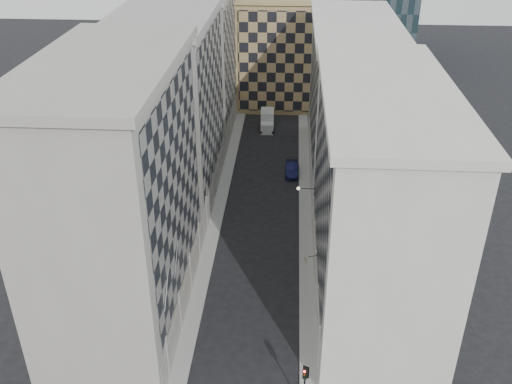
% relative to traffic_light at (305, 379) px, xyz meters
% --- Properties ---
extents(sidewalk_west, '(1.50, 100.00, 0.15)m').
position_rel_traffic_light_xyz_m(sidewalk_west, '(-10.02, 29.46, -2.93)').
color(sidewalk_west, '#969590').
rests_on(sidewalk_west, ground).
extents(sidewalk_east, '(1.50, 100.00, 0.15)m').
position_rel_traffic_light_xyz_m(sidewalk_east, '(0.48, 29.46, -2.93)').
color(sidewalk_east, '#969590').
rests_on(sidewalk_east, ground).
extents(bldg_left_a, '(10.80, 22.80, 23.70)m').
position_rel_traffic_light_xyz_m(bldg_left_a, '(-15.65, 10.46, 8.81)').
color(bldg_left_a, gray).
rests_on(bldg_left_a, ground).
extents(bldg_left_b, '(10.80, 22.80, 22.70)m').
position_rel_traffic_light_xyz_m(bldg_left_b, '(-15.65, 32.46, 8.32)').
color(bldg_left_b, '#9C9891').
rests_on(bldg_left_b, ground).
extents(bldg_left_c, '(10.80, 22.80, 21.70)m').
position_rel_traffic_light_xyz_m(bldg_left_c, '(-15.65, 54.46, 7.82)').
color(bldg_left_c, gray).
rests_on(bldg_left_c, ground).
extents(bldg_right_a, '(10.80, 26.80, 20.70)m').
position_rel_traffic_light_xyz_m(bldg_right_a, '(6.11, 14.46, 7.31)').
color(bldg_right_a, beige).
rests_on(bldg_right_a, ground).
extents(bldg_right_b, '(10.80, 28.80, 19.70)m').
position_rel_traffic_light_xyz_m(bldg_right_b, '(6.12, 41.46, 6.84)').
color(bldg_right_b, beige).
rests_on(bldg_right_b, ground).
extents(tan_block, '(16.80, 14.80, 18.80)m').
position_rel_traffic_light_xyz_m(tan_block, '(-2.77, 67.35, 6.43)').
color(tan_block, tan).
rests_on(tan_block, ground).
extents(flagpoles_left, '(0.10, 6.33, 2.33)m').
position_rel_traffic_light_xyz_m(flagpoles_left, '(-10.67, 5.46, 4.99)').
color(flagpoles_left, gray).
rests_on(flagpoles_left, ground).
extents(bracket_lamp, '(1.98, 0.36, 0.36)m').
position_rel_traffic_light_xyz_m(bracket_lamp, '(-0.39, 23.46, 3.19)').
color(bracket_lamp, black).
rests_on(bracket_lamp, ground).
extents(traffic_light, '(0.50, 0.49, 3.99)m').
position_rel_traffic_light_xyz_m(traffic_light, '(0.00, 0.00, 0.00)').
color(traffic_light, black).
rests_on(traffic_light, sidewalk_east).
extents(box_truck, '(2.22, 5.15, 2.79)m').
position_rel_traffic_light_xyz_m(box_truck, '(-5.31, 54.56, -1.79)').
color(box_truck, silver).
rests_on(box_truck, ground).
extents(dark_car, '(1.67, 4.63, 1.52)m').
position_rel_traffic_light_xyz_m(dark_car, '(-1.27, 38.91, -2.25)').
color(dark_car, '#10123B').
rests_on(dark_car, ground).
extents(shop_sign, '(1.19, 0.68, 0.77)m').
position_rel_traffic_light_xyz_m(shop_sign, '(0.22, 13.93, 0.83)').
color(shop_sign, black).
rests_on(shop_sign, ground).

